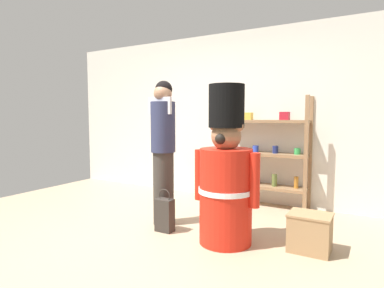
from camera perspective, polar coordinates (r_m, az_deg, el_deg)
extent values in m
plane|color=tan|center=(3.50, -7.69, -17.00)|extent=(6.40, 6.40, 0.00)
cube|color=silver|center=(5.16, 7.36, 4.83)|extent=(6.40, 0.12, 2.60)
cube|color=#93704C|center=(4.85, 5.49, -1.18)|extent=(0.05, 0.05, 1.58)
cube|color=#93704C|center=(4.49, 19.52, -1.93)|extent=(0.05, 0.05, 1.58)
cube|color=#93704C|center=(5.13, 6.90, -0.86)|extent=(0.05, 0.05, 1.58)
cube|color=#93704C|center=(4.79, 20.19, -1.55)|extent=(0.05, 0.05, 1.58)
cube|color=#93704C|center=(4.86, 12.67, -7.31)|extent=(1.20, 0.30, 0.04)
cube|color=#93704C|center=(4.78, 12.78, -1.75)|extent=(1.20, 0.30, 0.04)
cube|color=#93704C|center=(4.75, 12.89, 3.94)|extent=(1.20, 0.30, 0.04)
cylinder|color=pink|center=(4.90, 7.66, -0.75)|extent=(0.09, 0.09, 0.09)
cylinder|color=blue|center=(4.84, 11.18, -0.83)|extent=(0.09, 0.09, 0.09)
cylinder|color=navy|center=(4.74, 14.53, -0.96)|extent=(0.08, 0.08, 0.11)
cylinder|color=green|center=(4.69, 18.14, -1.23)|extent=(0.08, 0.08, 0.09)
cylinder|color=silver|center=(5.00, 7.83, -5.45)|extent=(0.06, 0.06, 0.21)
cylinder|color=navy|center=(4.86, 10.95, -5.72)|extent=(0.07, 0.07, 0.22)
cylinder|color=#596B33|center=(4.79, 14.38, -6.22)|extent=(0.08, 0.08, 0.17)
cylinder|color=#B27226|center=(4.74, 17.96, -6.49)|extent=(0.06, 0.06, 0.16)
cube|color=gold|center=(4.84, 9.85, 4.88)|extent=(0.13, 0.10, 0.11)
cube|color=#B21E2D|center=(4.68, 16.07, 4.79)|extent=(0.13, 0.10, 0.11)
cylinder|color=red|center=(3.36, 5.98, -9.15)|extent=(0.54, 0.54, 0.98)
cylinder|color=white|center=(3.35, 5.99, -8.09)|extent=(0.56, 0.56, 0.05)
sphere|color=#9C714E|center=(3.27, 6.07, 1.44)|extent=(0.31, 0.31, 0.31)
sphere|color=#9C714E|center=(3.32, 4.04, 3.23)|extent=(0.11, 0.11, 0.11)
sphere|color=#9C714E|center=(3.21, 8.21, 3.13)|extent=(0.11, 0.11, 0.11)
cylinder|color=black|center=(3.26, 6.12, 6.70)|extent=(0.36, 0.36, 0.43)
cylinder|color=red|center=(3.45, 1.41, -5.43)|extent=(0.11, 0.11, 0.54)
cylinder|color=red|center=(3.21, 10.96, -6.31)|extent=(0.11, 0.11, 0.54)
sphere|color=black|center=(3.14, 5.04, 0.90)|extent=(0.11, 0.11, 0.11)
cylinder|color=#38332D|center=(3.95, -5.07, -7.77)|extent=(0.25, 0.25, 0.88)
cylinder|color=#2D3351|center=(3.85, -5.15, 3.01)|extent=(0.29, 0.29, 0.60)
sphere|color=#A37556|center=(3.86, -5.20, 8.90)|extent=(0.22, 0.22, 0.22)
cube|color=silver|center=(3.80, -5.69, 6.77)|extent=(0.31, 0.04, 0.20)
sphere|color=black|center=(3.88, -5.03, 9.60)|extent=(0.20, 0.20, 0.20)
cube|color=#332D28|center=(3.75, -4.86, -12.44)|extent=(0.20, 0.13, 0.37)
torus|color=#332D28|center=(3.69, -4.88, -9.09)|extent=(0.15, 0.01, 0.15)
cube|color=#9E7A51|center=(3.43, 20.12, -14.63)|extent=(0.38, 0.31, 0.35)
cube|color=#9E7A51|center=(3.37, 20.21, -11.66)|extent=(0.40, 0.32, 0.02)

